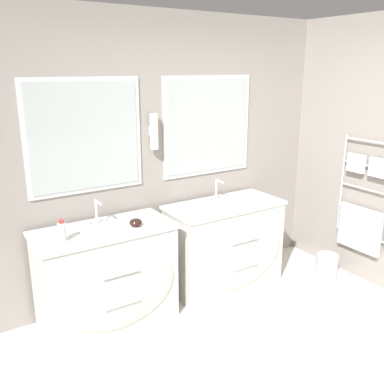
{
  "coord_description": "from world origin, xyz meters",
  "views": [
    {
      "loc": [
        -1.93,
        -1.68,
        2.11
      ],
      "look_at": [
        -0.07,
        1.23,
        1.1
      ],
      "focal_mm": 40.0,
      "sensor_mm": 36.0,
      "label": 1
    }
  ],
  "objects_px": {
    "vanity_left": "(108,277)",
    "amenity_bowl": "(136,222)",
    "waste_bin": "(327,265)",
    "vanity_right": "(226,245)",
    "toiletry_bottle": "(62,231)"
  },
  "relations": [
    {
      "from": "vanity_left",
      "to": "amenity_bowl",
      "type": "relative_size",
      "value": 10.69
    },
    {
      "from": "vanity_left",
      "to": "waste_bin",
      "type": "bearing_deg",
      "value": -10.78
    },
    {
      "from": "vanity_left",
      "to": "waste_bin",
      "type": "distance_m",
      "value": 2.3
    },
    {
      "from": "vanity_right",
      "to": "waste_bin",
      "type": "distance_m",
      "value": 1.13
    },
    {
      "from": "vanity_left",
      "to": "toiletry_bottle",
      "type": "xyz_separation_m",
      "value": [
        -0.36,
        -0.05,
        0.5
      ]
    },
    {
      "from": "vanity_left",
      "to": "amenity_bowl",
      "type": "height_order",
      "value": "amenity_bowl"
    },
    {
      "from": "vanity_right",
      "to": "waste_bin",
      "type": "height_order",
      "value": "vanity_right"
    },
    {
      "from": "vanity_right",
      "to": "toiletry_bottle",
      "type": "bearing_deg",
      "value": -178.04
    },
    {
      "from": "vanity_right",
      "to": "amenity_bowl",
      "type": "xyz_separation_m",
      "value": [
        -0.98,
        -0.06,
        0.45
      ]
    },
    {
      "from": "vanity_left",
      "to": "vanity_right",
      "type": "bearing_deg",
      "value": 0.0
    },
    {
      "from": "toiletry_bottle",
      "to": "amenity_bowl",
      "type": "xyz_separation_m",
      "value": [
        0.6,
        -0.0,
        -0.05
      ]
    },
    {
      "from": "vanity_left",
      "to": "waste_bin",
      "type": "xyz_separation_m",
      "value": [
        2.23,
        -0.43,
        -0.31
      ]
    },
    {
      "from": "vanity_left",
      "to": "amenity_bowl",
      "type": "distance_m",
      "value": 0.52
    },
    {
      "from": "amenity_bowl",
      "to": "vanity_right",
      "type": "bearing_deg",
      "value": 3.37
    },
    {
      "from": "vanity_right",
      "to": "waste_bin",
      "type": "bearing_deg",
      "value": -22.93
    }
  ]
}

